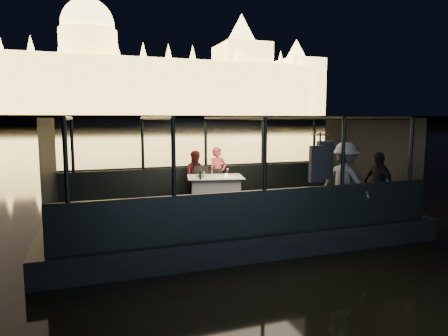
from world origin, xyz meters
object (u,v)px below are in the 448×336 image
object	(u,v)px
person_man_maroon	(197,174)
passenger_dark	(378,180)
coat_stand	(319,183)
person_woman_coral	(218,173)
wine_bottle	(200,174)
passenger_stripe	(345,183)
chair_port_left	(202,186)
chair_port_right	(217,185)
dining_table_central	(215,191)

from	to	relation	value
person_man_maroon	passenger_dark	size ratio (longest dim) A/B	0.92
passenger_dark	coat_stand	bearing A→B (deg)	-86.54
coat_stand	person_woman_coral	size ratio (longest dim) A/B	1.35
coat_stand	wine_bottle	distance (m)	3.01
coat_stand	passenger_stripe	xyz separation A→B (m)	(0.75, 0.10, -0.05)
person_woman_coral	wine_bottle	world-z (taller)	person_woman_coral
chair_port_left	wine_bottle	world-z (taller)	wine_bottle
person_woman_coral	person_man_maroon	bearing A→B (deg)	169.31
chair_port_left	chair_port_right	xyz separation A→B (m)	(0.41, 0.00, 0.00)
chair_port_left	passenger_stripe	bearing A→B (deg)	-29.90
chair_port_right	person_man_maroon	world-z (taller)	person_man_maroon
chair_port_left	passenger_dark	world-z (taller)	passenger_dark
coat_stand	passenger_dark	world-z (taller)	coat_stand
person_man_maroon	passenger_stripe	size ratio (longest dim) A/B	0.79
dining_table_central	passenger_dark	size ratio (longest dim) A/B	0.96
person_man_maroon	dining_table_central	bearing A→B (deg)	-54.34
dining_table_central	wine_bottle	distance (m)	0.82
wine_bottle	passenger_dark	bearing A→B (deg)	-27.90
chair_port_left	coat_stand	bearing A→B (deg)	-40.37
person_woman_coral	person_man_maroon	xyz separation A→B (m)	(-0.63, 0.00, 0.00)
coat_stand	passenger_dark	size ratio (longest dim) A/B	1.32
chair_port_left	person_woman_coral	xyz separation A→B (m)	(0.54, 0.27, 0.30)
dining_table_central	coat_stand	distance (m)	3.03
wine_bottle	chair_port_left	bearing A→B (deg)	70.41
wine_bottle	passenger_stripe	bearing A→B (deg)	-37.14
chair_port_left	person_man_maroon	size ratio (longest dim) A/B	0.70
passenger_stripe	passenger_dark	distance (m)	1.01
chair_port_right	coat_stand	world-z (taller)	coat_stand
passenger_dark	wine_bottle	world-z (taller)	passenger_dark
person_man_maroon	wine_bottle	size ratio (longest dim) A/B	4.47
passenger_dark	dining_table_central	bearing A→B (deg)	-129.12
chair_port_left	chair_port_right	bearing A→B (deg)	19.54
chair_port_right	passenger_stripe	world-z (taller)	passenger_stripe
person_woman_coral	passenger_stripe	size ratio (longest dim) A/B	0.84
passenger_dark	chair_port_right	bearing A→B (deg)	-135.61
chair_port_left	passenger_dark	bearing A→B (deg)	-19.26
dining_table_central	person_man_maroon	xyz separation A→B (m)	(-0.31, 0.72, 0.36)
chair_port_left	person_woman_coral	world-z (taller)	person_woman_coral
coat_stand	passenger_stripe	world-z (taller)	coat_stand
person_woman_coral	passenger_dark	distance (m)	4.27
passenger_stripe	coat_stand	bearing A→B (deg)	74.78
coat_stand	person_man_maroon	size ratio (longest dim) A/B	1.43
dining_table_central	chair_port_left	world-z (taller)	chair_port_left
wine_bottle	person_woman_coral	bearing A→B (deg)	52.61
person_man_maroon	wine_bottle	world-z (taller)	person_man_maroon
chair_port_left	coat_stand	distance (m)	3.52
dining_table_central	passenger_stripe	size ratio (longest dim) A/B	0.82
chair_port_left	passenger_dark	distance (m)	4.50
chair_port_right	person_man_maroon	distance (m)	0.64
chair_port_right	person_woman_coral	world-z (taller)	person_woman_coral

